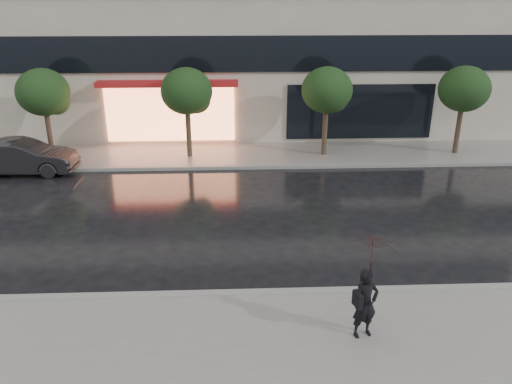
{
  "coord_description": "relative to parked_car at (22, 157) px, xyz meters",
  "views": [
    {
      "loc": [
        -0.95,
        -11.32,
        6.88
      ],
      "look_at": [
        -0.37,
        2.35,
        1.4
      ],
      "focal_mm": 35.0,
      "sensor_mm": 36.0,
      "label": 1
    }
  ],
  "objects": [
    {
      "name": "tree_far_west",
      "position": [
        0.66,
        1.73,
        2.22
      ],
      "size": [
        2.2,
        2.2,
        3.99
      ],
      "color": "#33261C",
      "rests_on": "ground"
    },
    {
      "name": "curb_far",
      "position": [
        9.6,
        0.2,
        -0.63
      ],
      "size": [
        60.0,
        0.25,
        0.14
      ],
      "primitive_type": "cube",
      "color": "gray",
      "rests_on": "ground"
    },
    {
      "name": "sidewalk_near",
      "position": [
        9.6,
        -11.55,
        -0.64
      ],
      "size": [
        60.0,
        4.5,
        0.12
      ],
      "primitive_type": "cube",
      "color": "slate",
      "rests_on": "ground"
    },
    {
      "name": "tree_mid_west",
      "position": [
        6.66,
        1.73,
        2.22
      ],
      "size": [
        2.2,
        2.2,
        3.99
      ],
      "color": "#33261C",
      "rests_on": "ground"
    },
    {
      "name": "curb_near",
      "position": [
        9.6,
        -9.3,
        -0.63
      ],
      "size": [
        60.0,
        0.25,
        0.14
      ],
      "primitive_type": "cube",
      "color": "gray",
      "rests_on": "ground"
    },
    {
      "name": "tree_far_east",
      "position": [
        18.66,
        1.73,
        2.22
      ],
      "size": [
        2.2,
        2.2,
        3.99
      ],
      "color": "#33261C",
      "rests_on": "ground"
    },
    {
      "name": "pedestrian_with_umbrella",
      "position": [
        11.32,
        -11.0,
        1.0
      ],
      "size": [
        1.26,
        1.28,
        2.31
      ],
      "rotation": [
        0.0,
        0.0,
        0.31
      ],
      "color": "black",
      "rests_on": "sidewalk_near"
    },
    {
      "name": "parked_car",
      "position": [
        0.0,
        0.0,
        0.0
      ],
      "size": [
        4.24,
        1.5,
        1.39
      ],
      "primitive_type": "imported",
      "rotation": [
        0.0,
        0.0,
        1.57
      ],
      "color": "black",
      "rests_on": "ground"
    },
    {
      "name": "sidewalk_far",
      "position": [
        9.6,
        1.95,
        -0.64
      ],
      "size": [
        60.0,
        3.5,
        0.12
      ],
      "primitive_type": "cube",
      "color": "slate",
      "rests_on": "ground"
    },
    {
      "name": "ground",
      "position": [
        9.6,
        -8.3,
        -0.7
      ],
      "size": [
        120.0,
        120.0,
        0.0
      ],
      "primitive_type": "plane",
      "color": "black",
      "rests_on": "ground"
    },
    {
      "name": "tree_mid_east",
      "position": [
        12.66,
        1.73,
        2.22
      ],
      "size": [
        2.2,
        2.2,
        3.99
      ],
      "color": "#33261C",
      "rests_on": "ground"
    }
  ]
}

